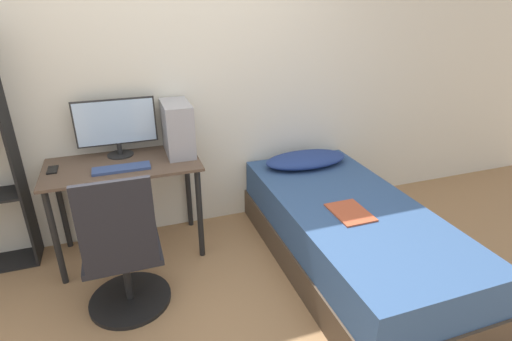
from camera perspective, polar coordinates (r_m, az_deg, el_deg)
wall_back at (r=3.29m, az=-12.05°, el=11.83°), size 8.00×0.05×2.50m
desk at (r=3.15m, az=-18.23°, el=-1.09°), size 1.11×0.58×0.77m
office_chair at (r=2.70m, az=-18.33°, el=-12.20°), size 0.54×0.54×1.00m
bed at (r=3.09m, az=13.10°, el=-9.11°), size 0.98×2.05×0.52m
pillow at (r=3.53m, az=7.15°, el=1.58°), size 0.74×0.36×0.11m
magazine at (r=2.85m, az=13.30°, el=-5.84°), size 0.24×0.32×0.01m
monitor at (r=3.19m, az=-19.35°, el=6.15°), size 0.59×0.20×0.44m
keyboard at (r=2.99m, az=-18.65°, el=0.28°), size 0.40×0.13×0.02m
pc_tower at (r=3.13m, az=-11.15°, el=5.93°), size 0.20×0.38×0.40m
phone at (r=3.17m, az=-27.07°, el=0.09°), size 0.07×0.14×0.01m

